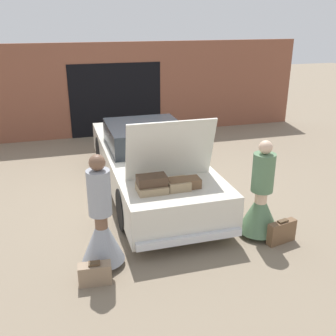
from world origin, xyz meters
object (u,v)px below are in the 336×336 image
object	(u,v)px
car	(149,161)
person_left	(102,228)
suitcase_beside_right_person	(282,232)
suitcase_beside_left_person	(95,274)
person_right	(260,203)

from	to	relation	value
car	person_left	distance (m)	2.90
suitcase_beside_right_person	suitcase_beside_left_person	bearing A→B (deg)	-175.73
car	suitcase_beside_left_person	distance (m)	3.38
person_left	suitcase_beside_left_person	distance (m)	0.65
person_left	suitcase_beside_right_person	xyz separation A→B (m)	(2.89, -0.19, -0.43)
suitcase_beside_left_person	suitcase_beside_right_person	world-z (taller)	suitcase_beside_right_person
person_right	suitcase_beside_right_person	xyz separation A→B (m)	(0.24, -0.34, -0.40)
car	suitcase_beside_left_person	xyz separation A→B (m)	(-1.50, -3.00, -0.45)
person_left	person_right	bearing A→B (deg)	97.33
car	suitcase_beside_right_person	distance (m)	3.21
car	person_right	xyz separation A→B (m)	(1.33, -2.43, -0.02)
person_left	suitcase_beside_right_person	size ratio (longest dim) A/B	3.26
person_right	suitcase_beside_left_person	xyz separation A→B (m)	(-2.82, -0.57, -0.44)
person_right	suitcase_beside_left_person	distance (m)	2.91
person_left	person_right	xyz separation A→B (m)	(2.65, 0.15, -0.03)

